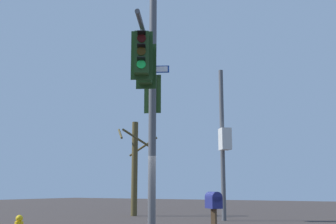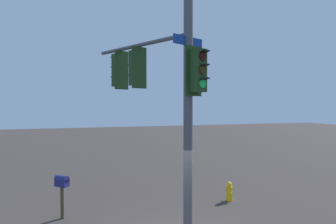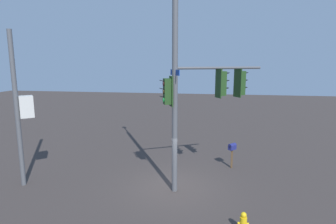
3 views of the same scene
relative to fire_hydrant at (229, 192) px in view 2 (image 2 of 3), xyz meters
name	(u,v)px [view 2 (image 2 of 3)]	position (x,y,z in m)	size (l,w,h in m)	color
main_signal_pole_assembly	(165,54)	(-2.15, 3.18, 4.77)	(5.21, 3.05, 9.70)	#4C4F54
fire_hydrant	(229,192)	(0.00, 0.00, 0.00)	(0.38, 0.24, 0.73)	yellow
mailbox	(62,185)	(-0.03, 6.05, 0.76)	(0.48, 0.48, 1.41)	#4C3823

